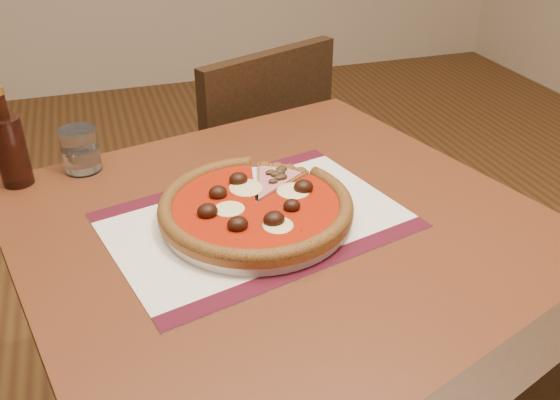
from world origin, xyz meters
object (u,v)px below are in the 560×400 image
object	(u,v)px
bottle	(10,148)
table	(284,272)
water_glass	(80,150)
chair_far	(247,174)
plate	(256,215)
pizza	(256,205)

from	to	relation	value
bottle	table	bearing A→B (deg)	-33.25
table	bottle	distance (m)	0.52
water_glass	chair_far	bearing A→B (deg)	42.14
plate	table	bearing A→B (deg)	-22.02
water_glass	bottle	world-z (taller)	bottle
plate	pizza	size ratio (longest dim) A/B	0.96
plate	water_glass	distance (m)	0.37
chair_far	water_glass	bearing A→B (deg)	18.40
pizza	water_glass	size ratio (longest dim) A/B	3.78
chair_far	pizza	size ratio (longest dim) A/B	2.75
table	water_glass	xyz separation A→B (m)	(-0.30, 0.29, 0.14)
chair_far	bottle	size ratio (longest dim) A/B	4.74
table	pizza	bearing A→B (deg)	158.36
chair_far	bottle	xyz separation A→B (m)	(-0.52, -0.39, 0.33)
pizza	water_glass	world-z (taller)	water_glass
water_glass	plate	bearing A→B (deg)	-46.39
pizza	bottle	bearing A→B (deg)	145.60
table	chair_far	xyz separation A→B (m)	(0.11, 0.66, -0.16)
chair_far	pizza	bearing A→B (deg)	53.04
bottle	plate	bearing A→B (deg)	-34.36
plate	bottle	bearing A→B (deg)	145.64
plate	water_glass	xyz separation A→B (m)	(-0.26, 0.27, 0.03)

